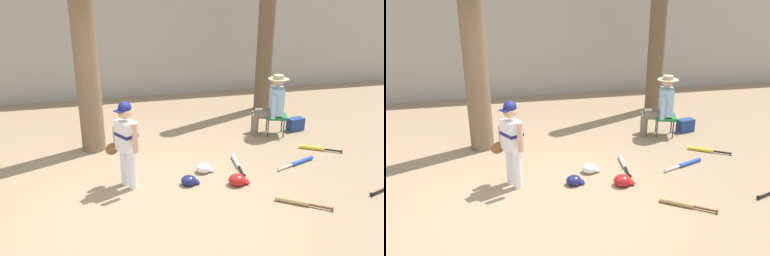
% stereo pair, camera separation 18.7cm
% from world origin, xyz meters
% --- Properties ---
extents(ground_plane, '(60.00, 60.00, 0.00)m').
position_xyz_m(ground_plane, '(0.00, 0.00, 0.00)').
color(ground_plane, '#937A5B').
extents(concrete_back_wall, '(18.00, 0.36, 2.56)m').
position_xyz_m(concrete_back_wall, '(0.00, 5.63, 1.28)').
color(concrete_back_wall, '#9E9E99').
rests_on(concrete_back_wall, ground).
extents(tree_behind_spectator, '(0.49, 0.49, 5.38)m').
position_xyz_m(tree_behind_spectator, '(3.19, 3.64, 2.45)').
color(tree_behind_spectator, brown).
rests_on(tree_behind_spectator, ground).
extents(young_ballplayer, '(0.50, 0.53, 1.31)m').
position_xyz_m(young_ballplayer, '(-0.29, 0.56, 0.74)').
color(young_ballplayer, white).
rests_on(young_ballplayer, ground).
extents(folding_stool, '(0.51, 0.51, 0.41)m').
position_xyz_m(folding_stool, '(2.75, 1.99, 0.36)').
color(folding_stool, '#196B2D').
rests_on(folding_stool, ground).
extents(seated_spectator, '(0.68, 0.53, 1.20)m').
position_xyz_m(seated_spectator, '(2.65, 2.02, 0.64)').
color(seated_spectator, '#6B6051').
rests_on(seated_spectator, ground).
extents(handbag_beside_stool, '(0.37, 0.24, 0.26)m').
position_xyz_m(handbag_beside_stool, '(3.25, 2.10, 0.13)').
color(handbag_beside_stool, navy).
rests_on(handbag_beside_stool, ground).
extents(bat_wood_tan, '(0.65, 0.50, 0.07)m').
position_xyz_m(bat_wood_tan, '(1.88, -0.52, 0.03)').
color(bat_wood_tan, tan).
rests_on(bat_wood_tan, ground).
extents(bat_yellow_trainer, '(0.65, 0.46, 0.07)m').
position_xyz_m(bat_yellow_trainer, '(3.12, 1.08, 0.03)').
color(bat_yellow_trainer, yellow).
rests_on(bat_yellow_trainer, ground).
extents(bat_aluminum_silver, '(0.15, 0.76, 0.07)m').
position_xyz_m(bat_aluminum_silver, '(1.52, 0.85, 0.03)').
color(bat_aluminum_silver, '#B7BCC6').
rests_on(bat_aluminum_silver, ground).
extents(bat_blue_youth, '(0.78, 0.34, 0.07)m').
position_xyz_m(bat_blue_youth, '(2.56, 0.63, 0.03)').
color(bat_blue_youth, '#2347AD').
rests_on(bat_blue_youth, ground).
extents(batting_helmet_red, '(0.31, 0.24, 0.18)m').
position_xyz_m(batting_helmet_red, '(1.29, 0.20, 0.08)').
color(batting_helmet_red, '#A81919').
rests_on(batting_helmet_red, ground).
extents(batting_helmet_white, '(0.28, 0.22, 0.16)m').
position_xyz_m(batting_helmet_white, '(0.91, 0.72, 0.07)').
color(batting_helmet_white, silver).
rests_on(batting_helmet_white, ground).
extents(batting_helmet_navy, '(0.27, 0.21, 0.16)m').
position_xyz_m(batting_helmet_navy, '(0.59, 0.38, 0.07)').
color(batting_helmet_navy, navy).
rests_on(batting_helmet_navy, ground).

